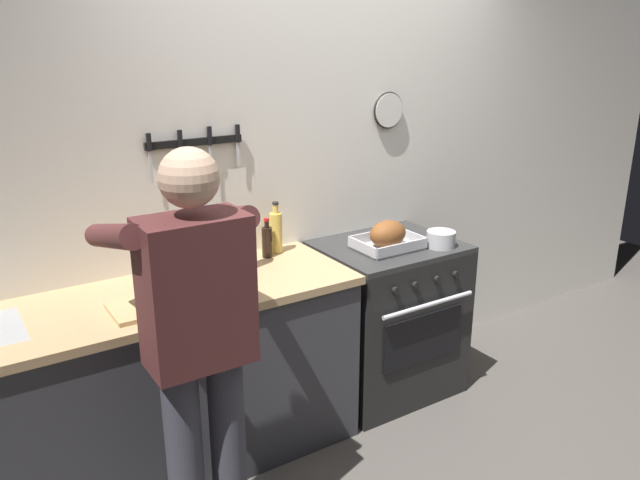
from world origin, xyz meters
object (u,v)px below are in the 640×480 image
at_px(bottle_soy_sauce, 267,241).
at_px(bottle_vinegar, 183,255).
at_px(cutting_board, 154,306).
at_px(bottle_cooking_oil, 276,231).
at_px(saucepan, 441,239).
at_px(person_cook, 197,337).
at_px(bottle_dish_soap, 213,246).
at_px(roasting_pan, 388,237).
at_px(bottle_hot_sauce, 178,265).
at_px(bottle_wine_red, 248,243).
at_px(stove, 387,318).

height_order(bottle_soy_sauce, bottle_vinegar, bottle_vinegar).
bearing_deg(cutting_board, bottle_cooking_oil, 23.60).
bearing_deg(saucepan, person_cook, -166.02).
xyz_separation_m(person_cook, bottle_vinegar, (0.25, 0.78, 0.04)).
bearing_deg(bottle_vinegar, bottle_soy_sauce, -2.46).
height_order(cutting_board, bottle_cooking_oil, bottle_cooking_oil).
xyz_separation_m(bottle_cooking_oil, bottle_dish_soap, (-0.35, 0.02, -0.02)).
xyz_separation_m(roasting_pan, bottle_hot_sauce, (-1.12, 0.19, 0.00)).
height_order(saucepan, bottle_cooking_oil, bottle_cooking_oil).
xyz_separation_m(bottle_cooking_oil, bottle_vinegar, (-0.53, -0.02, -0.03)).
height_order(bottle_soy_sauce, bottle_hot_sauce, bottle_soy_sauce).
bearing_deg(bottle_dish_soap, saucepan, -20.43).
height_order(bottle_soy_sauce, bottle_wine_red, bottle_wine_red).
bearing_deg(bottle_wine_red, bottle_hot_sauce, 173.12).
distance_m(roasting_pan, bottle_dish_soap, 0.94).
distance_m(stove, saucepan, 0.57).
distance_m(cutting_board, bottle_cooking_oil, 0.87).
bearing_deg(person_cook, cutting_board, 1.64).
distance_m(person_cook, bottle_soy_sauce, 1.03).
xyz_separation_m(cutting_board, bottle_dish_soap, (0.44, 0.37, 0.08)).
xyz_separation_m(bottle_dish_soap, bottle_wine_red, (0.12, -0.15, 0.04)).
distance_m(bottle_soy_sauce, bottle_wine_red, 0.18).
xyz_separation_m(person_cook, bottle_wine_red, (0.55, 0.67, 0.08)).
bearing_deg(saucepan, bottle_cooking_oil, 153.13).
relative_size(roasting_pan, bottle_vinegar, 1.62).
height_order(bottle_soy_sauce, bottle_dish_soap, bottle_dish_soap).
relative_size(person_cook, saucepan, 10.50).
relative_size(person_cook, roasting_pan, 4.72).
height_order(roasting_pan, bottle_hot_sauce, bottle_hot_sauce).
bearing_deg(person_cook, bottle_hot_sauce, -15.44).
height_order(person_cook, bottle_cooking_oil, person_cook).
xyz_separation_m(roasting_pan, bottle_wine_red, (-0.76, 0.15, 0.06)).
distance_m(bottle_cooking_oil, bottle_wine_red, 0.26).
bearing_deg(stove, person_cook, -157.06).
distance_m(person_cook, bottle_wine_red, 0.87).
bearing_deg(bottle_vinegar, roasting_pan, -13.49).
relative_size(cutting_board, bottle_soy_sauce, 1.71).
bearing_deg(saucepan, cutting_board, 177.76).
xyz_separation_m(roasting_pan, bottle_dish_soap, (-0.89, 0.30, 0.03)).
relative_size(person_cook, bottle_soy_sauce, 7.87).
bearing_deg(roasting_pan, bottle_dish_soap, 161.38).
distance_m(stove, bottle_hot_sauce, 1.29).
relative_size(person_cook, bottle_hot_sauce, 9.90).
height_order(cutting_board, bottle_soy_sauce, bottle_soy_sauce).
bearing_deg(roasting_pan, stove, 43.46).
height_order(person_cook, roasting_pan, person_cook).
xyz_separation_m(stove, bottle_vinegar, (-1.12, 0.20, 0.54)).
bearing_deg(bottle_vinegar, person_cook, -107.66).
distance_m(bottle_vinegar, bottle_hot_sauce, 0.09).
height_order(person_cook, bottle_vinegar, person_cook).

